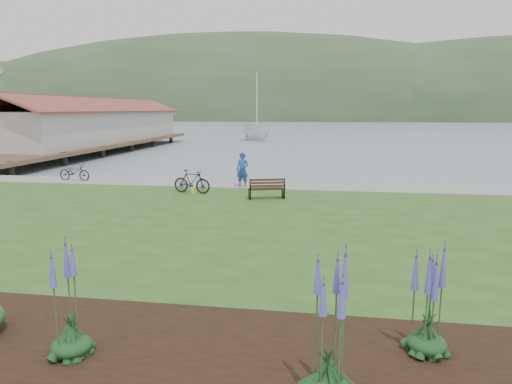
# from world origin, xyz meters

# --- Properties ---
(ground) EXTENTS (600.00, 600.00, 0.00)m
(ground) POSITION_xyz_m (0.00, 0.00, 0.00)
(ground) COLOR slate
(ground) RESTS_ON ground
(lawn) EXTENTS (34.00, 20.00, 0.40)m
(lawn) POSITION_xyz_m (0.00, -2.00, 0.20)
(lawn) COLOR #2B541D
(lawn) RESTS_ON ground
(shoreline_path) EXTENTS (34.00, 2.20, 0.03)m
(shoreline_path) POSITION_xyz_m (0.00, 6.90, 0.42)
(shoreline_path) COLOR gray
(shoreline_path) RESTS_ON lawn
(garden_bed) EXTENTS (24.00, 4.40, 0.04)m
(garden_bed) POSITION_xyz_m (3.00, -9.80, 0.42)
(garden_bed) COLOR black
(garden_bed) RESTS_ON lawn
(far_hillside) EXTENTS (580.00, 80.00, 38.00)m
(far_hillside) POSITION_xyz_m (20.00, 170.00, 0.00)
(far_hillside) COLOR #2F4929
(far_hillside) RESTS_ON ground
(pier_pavilion) EXTENTS (8.00, 36.00, 5.40)m
(pier_pavilion) POSITION_xyz_m (-20.00, 27.52, 2.64)
(pier_pavilion) COLOR #4C3826
(pier_pavilion) RESTS_ON ground
(park_bench) EXTENTS (1.64, 1.03, 0.95)m
(park_bench) POSITION_xyz_m (0.65, 3.48, 0.87)
(park_bench) COLOR black
(park_bench) RESTS_ON lawn
(person) EXTENTS (0.82, 0.64, 2.04)m
(person) POSITION_xyz_m (-0.92, 6.24, 1.42)
(person) COLOR #22469E
(person) RESTS_ON lawn
(bicycle_a) EXTENTS (0.77, 1.85, 0.95)m
(bicycle_a) POSITION_xyz_m (-10.32, 6.93, 0.87)
(bicycle_a) COLOR black
(bicycle_a) RESTS_ON lawn
(bicycle_b) EXTENTS (0.82, 1.87, 1.09)m
(bicycle_b) POSITION_xyz_m (-2.95, 4.33, 0.94)
(bicycle_b) COLOR black
(bicycle_b) RESTS_ON lawn
(sailboat) EXTENTS (15.66, 15.68, 28.99)m
(sailboat) POSITION_xyz_m (-6.32, 45.55, 0.00)
(sailboat) COLOR silver
(sailboat) RESTS_ON ground
(pannier) EXTENTS (0.18, 0.27, 0.28)m
(pannier) POSITION_xyz_m (-2.85, 4.27, 0.54)
(pannier) COLOR yellow
(pannier) RESTS_ON lawn
(echium_0) EXTENTS (0.62, 0.62, 2.31)m
(echium_0) POSITION_xyz_m (3.29, -10.14, 1.44)
(echium_0) COLOR #153A1A
(echium_0) RESTS_ON garden_bed
(echium_1) EXTENTS (0.62, 0.62, 1.94)m
(echium_1) POSITION_xyz_m (4.83, -8.74, 1.26)
(echium_1) COLOR #153A1A
(echium_1) RESTS_ON garden_bed
(echium_4) EXTENTS (0.62, 0.62, 2.24)m
(echium_4) POSITION_xyz_m (-0.66, -9.67, 1.30)
(echium_4) COLOR #153A1A
(echium_4) RESTS_ON garden_bed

